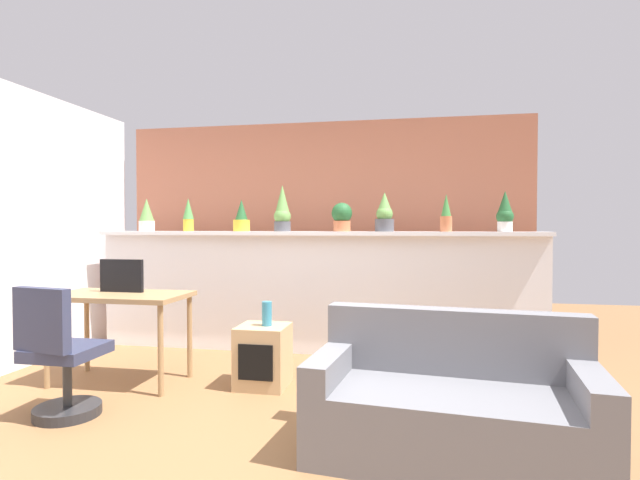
# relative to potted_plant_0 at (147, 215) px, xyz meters

# --- Properties ---
(ground_plane) EXTENTS (12.00, 12.00, 0.00)m
(ground_plane) POSITION_rel_potted_plant_0_xyz_m (1.85, -1.98, -1.43)
(ground_plane) COLOR brown
(divider_wall) EXTENTS (4.62, 0.16, 1.22)m
(divider_wall) POSITION_rel_potted_plant_0_xyz_m (1.85, 0.02, -0.82)
(divider_wall) COLOR silver
(divider_wall) RESTS_ON ground
(plant_shelf) EXTENTS (4.62, 0.30, 0.04)m
(plant_shelf) POSITION_rel_potted_plant_0_xyz_m (1.85, -0.02, -0.19)
(plant_shelf) COLOR silver
(plant_shelf) RESTS_ON divider_wall
(brick_wall_behind) EXTENTS (4.62, 0.10, 2.50)m
(brick_wall_behind) POSITION_rel_potted_plant_0_xyz_m (1.85, 0.62, -0.18)
(brick_wall_behind) COLOR #AD664C
(brick_wall_behind) RESTS_ON ground
(potted_plant_0) EXTENTS (0.17, 0.17, 0.36)m
(potted_plant_0) POSITION_rel_potted_plant_0_xyz_m (0.00, 0.00, 0.00)
(potted_plant_0) COLOR silver
(potted_plant_0) RESTS_ON plant_shelf
(potted_plant_1) EXTENTS (0.12, 0.12, 0.36)m
(potted_plant_1) POSITION_rel_potted_plant_0_xyz_m (0.48, 0.02, 0.01)
(potted_plant_1) COLOR gold
(potted_plant_1) RESTS_ON plant_shelf
(potted_plant_2) EXTENTS (0.18, 0.18, 0.34)m
(potted_plant_2) POSITION_rel_potted_plant_0_xyz_m (1.09, 0.01, -0.03)
(potted_plant_2) COLOR gold
(potted_plant_2) RESTS_ON plant_shelf
(potted_plant_3) EXTENTS (0.18, 0.18, 0.48)m
(potted_plant_3) POSITION_rel_potted_plant_0_xyz_m (1.54, 0.00, 0.04)
(potted_plant_3) COLOR #4C4C51
(potted_plant_3) RESTS_ON plant_shelf
(potted_plant_4) EXTENTS (0.21, 0.21, 0.29)m
(potted_plant_4) POSITION_rel_potted_plant_0_xyz_m (2.17, -0.02, -0.02)
(potted_plant_4) COLOR #C66B42
(potted_plant_4) RESTS_ON plant_shelf
(potted_plant_5) EXTENTS (0.19, 0.19, 0.39)m
(potted_plant_5) POSITION_rel_potted_plant_0_xyz_m (2.60, -0.01, -0.00)
(potted_plant_5) COLOR #4C4C51
(potted_plant_5) RESTS_ON plant_shelf
(potted_plant_6) EXTENTS (0.12, 0.12, 0.37)m
(potted_plant_6) POSITION_rel_potted_plant_0_xyz_m (3.19, -0.04, -0.01)
(potted_plant_6) COLOR #C66B42
(potted_plant_6) RESTS_ON plant_shelf
(potted_plant_7) EXTENTS (0.16, 0.16, 0.39)m
(potted_plant_7) POSITION_rel_potted_plant_0_xyz_m (3.74, -0.01, 0.01)
(potted_plant_7) COLOR silver
(potted_plant_7) RESTS_ON plant_shelf
(desk) EXTENTS (1.10, 0.60, 0.75)m
(desk) POSITION_rel_potted_plant_0_xyz_m (0.48, -1.24, -0.77)
(desk) COLOR #99754C
(desk) RESTS_ON ground
(tv_monitor) EXTENTS (0.39, 0.04, 0.28)m
(tv_monitor) POSITION_rel_potted_plant_0_xyz_m (0.44, -1.16, -0.54)
(tv_monitor) COLOR black
(tv_monitor) RESTS_ON desk
(office_chair) EXTENTS (0.48, 0.48, 0.91)m
(office_chair) POSITION_rel_potted_plant_0_xyz_m (0.53, -2.04, -1.04)
(office_chair) COLOR #262628
(office_chair) RESTS_ON ground
(side_cube_shelf) EXTENTS (0.40, 0.41, 0.50)m
(side_cube_shelf) POSITION_rel_potted_plant_0_xyz_m (1.68, -1.12, -1.18)
(side_cube_shelf) COLOR tan
(side_cube_shelf) RESTS_ON ground
(vase_on_shelf) EXTENTS (0.08, 0.08, 0.20)m
(vase_on_shelf) POSITION_rel_potted_plant_0_xyz_m (1.71, -1.12, -0.83)
(vase_on_shelf) COLOR teal
(vase_on_shelf) RESTS_ON side_cube_shelf
(couch) EXTENTS (1.63, 0.92, 0.80)m
(couch) POSITION_rel_potted_plant_0_xyz_m (3.10, -2.10, -1.15)
(couch) COLOR slate
(couch) RESTS_ON ground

